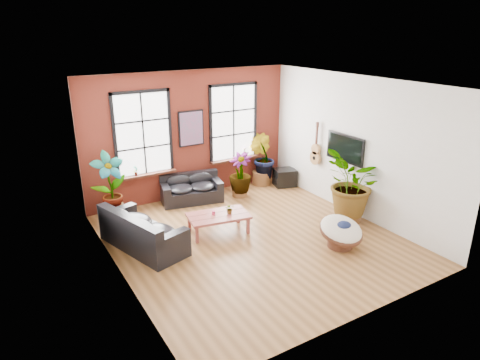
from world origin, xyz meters
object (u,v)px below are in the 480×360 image
object	(u,v)px
sofa_left	(141,232)
coffee_table	(218,217)
papasan_chair	(341,231)
sofa_back	(191,189)

from	to	relation	value
sofa_left	coffee_table	distance (m)	1.81
coffee_table	papasan_chair	size ratio (longest dim) A/B	1.55
sofa_back	papasan_chair	size ratio (longest dim) A/B	1.81
sofa_left	coffee_table	world-z (taller)	sofa_left
sofa_back	coffee_table	size ratio (longest dim) A/B	1.17
sofa_back	coffee_table	world-z (taller)	sofa_back
sofa_back	papasan_chair	world-z (taller)	sofa_back
sofa_back	sofa_left	xyz separation A→B (m)	(-2.07, -1.89, 0.04)
sofa_back	coffee_table	bearing A→B (deg)	-85.53
coffee_table	sofa_left	bearing A→B (deg)	-176.90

